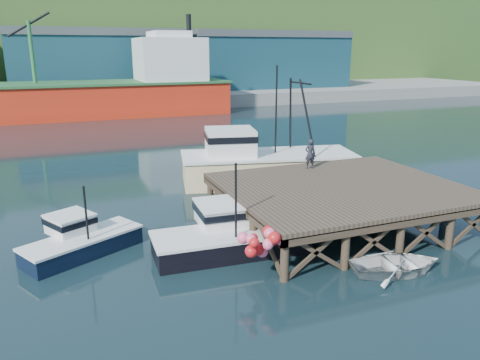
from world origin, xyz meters
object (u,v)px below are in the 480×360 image
boat_black (229,234)px  dinghy (397,264)px  boat_navy (79,239)px  trawler (265,159)px  dockworker (310,154)px

boat_black → dinghy: 7.37m
boat_navy → boat_black: bearing=-46.8°
trawler → boat_black: bearing=-109.9°
boat_black → trawler: 11.74m
dinghy → trawler: bearing=8.7°
boat_black → dockworker: size_ratio=4.10×
trawler → dinghy: bearing=-79.9°
dinghy → boat_navy: bearing=71.3°
trawler → dockworker: (0.62, -5.03, 1.36)m
boat_navy → dockworker: size_ratio=3.19×
boat_navy → dockworker: (13.34, 2.59, 2.34)m
dockworker → boat_black: bearing=40.5°
boat_black → trawler: trawler is taller
dinghy → dockworker: 9.98m
trawler → dinghy: size_ratio=3.28×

